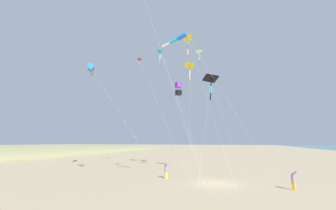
{
  "coord_description": "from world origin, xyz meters",
  "views": [
    {
      "loc": [
        2.71,
        -23.01,
        4.09
      ],
      "look_at": [
        -6.4,
        4.39,
        8.98
      ],
      "focal_mm": 23.34,
      "sensor_mm": 36.0,
      "label": 1
    }
  ],
  "objects": [
    {
      "name": "kite_windsock_small_distant",
      "position": [
        -2.98,
        -2.64,
        14.62
      ],
      "size": [
        11.0,
        4.32,
        15.04
      ],
      "color": "blue",
      "rests_on": "ground_plane"
    },
    {
      "name": "ground_plane",
      "position": [
        0.0,
        0.0,
        0.0
      ],
      "size": [
        600.0,
        600.0,
        0.0
      ],
      "primitive_type": "plane",
      "color": "tan"
    },
    {
      "name": "kite_delta_teal_far_right",
      "position": [
        -0.88,
        6.82,
        12.78
      ],
      "size": [
        2.55,
        9.94,
        13.41
      ],
      "color": "black",
      "rests_on": "ground_plane"
    },
    {
      "name": "person_adult_flyer",
      "position": [
        -5.62,
        1.34,
        0.97
      ],
      "size": [
        0.56,
        0.63,
        1.78
      ],
      "color": "gold",
      "rests_on": "ground_plane"
    },
    {
      "name": "kite_delta_red_high_left",
      "position": [
        -3.61,
        5.74,
        14.64
      ],
      "size": [
        1.9,
        6.2,
        15.09
      ],
      "color": "yellow",
      "rests_on": "ground_plane"
    },
    {
      "name": "kite_delta_black_fish_shape",
      "position": [
        -13.32,
        9.73,
        18.22
      ],
      "size": [
        11.1,
        9.67,
        18.58
      ],
      "color": "red",
      "rests_on": "ground_plane"
    },
    {
      "name": "kite_windsock_checkered_midright",
      "position": [
        -18.49,
        3.54,
        15.04
      ],
      "size": [
        14.01,
        4.74,
        15.52
      ],
      "color": "blue",
      "rests_on": "ground_plane"
    },
    {
      "name": "kite_delta_yellow_midlevel",
      "position": [
        -3.99,
        6.33,
        19.19
      ],
      "size": [
        7.14,
        9.86,
        19.54
      ],
      "color": "yellow",
      "rests_on": "ground_plane"
    },
    {
      "name": "kite_delta_long_streamer_left",
      "position": [
        -6.12,
        0.66,
        14.98
      ],
      "size": [
        5.67,
        1.83,
        15.25
      ],
      "color": "#1EB7C6",
      "rests_on": "ground_plane"
    },
    {
      "name": "kite_box_rainbow_low_near",
      "position": [
        -6.89,
        11.39,
        12.88
      ],
      "size": [
        7.22,
        13.31,
        13.97
      ],
      "color": "purple",
      "rests_on": "ground_plane"
    },
    {
      "name": "person_child_green_jacket",
      "position": [
        6.79,
        -0.95,
        0.88
      ],
      "size": [
        0.58,
        0.55,
        1.62
      ],
      "color": "gold",
      "rests_on": "ground_plane"
    },
    {
      "name": "kite_delta_orange_high_right",
      "position": [
        -3.32,
        12.11,
        19.26
      ],
      "size": [
        6.87,
        10.32,
        19.64
      ],
      "color": "white",
      "rests_on": "ground_plane"
    }
  ]
}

